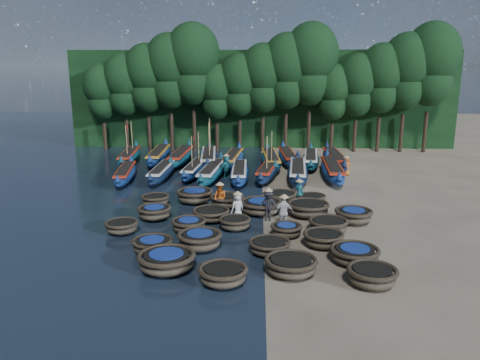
{
  "coord_description": "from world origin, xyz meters",
  "views": [
    {
      "loc": [
        -0.31,
        -26.84,
        8.33
      ],
      "look_at": [
        -1.46,
        2.09,
        1.3
      ],
      "focal_mm": 35.0,
      "sensor_mm": 36.0,
      "label": 1
    }
  ],
  "objects_px": {
    "coracle_6": "(200,240)",
    "long_boat_6": "(268,171)",
    "fisherman_2": "(220,197)",
    "coracle_9": "(355,254)",
    "coracle_11": "(189,225)",
    "long_boat_14": "(271,159)",
    "coracle_18": "(308,208)",
    "long_boat_12": "(209,158)",
    "long_boat_16": "(311,159)",
    "long_boat_17": "(335,159)",
    "coracle_22": "(227,200)",
    "coracle_23": "(280,197)",
    "long_boat_13": "(233,159)",
    "coracle_14": "(328,225)",
    "coracle_20": "(155,200)",
    "long_boat_4": "(212,172)",
    "fisherman_5": "(227,166)",
    "coracle_15": "(154,212)",
    "long_boat_8": "(332,170)",
    "coracle_7": "(270,246)",
    "coracle_21": "(195,195)",
    "long_boat_9": "(129,156)",
    "coracle_8": "(323,239)",
    "coracle_5": "(152,245)",
    "coracle_13": "(286,230)",
    "fisherman_6": "(346,165)",
    "long_boat_1": "(125,173)",
    "fisherman_0": "(238,206)",
    "coracle_17": "(261,206)",
    "coracle_2": "(223,274)",
    "coracle_16": "(211,214)",
    "long_boat_7": "(298,171)",
    "fisherman_1": "(299,191)",
    "coracle_4": "(372,275)",
    "coracle_12": "(235,223)",
    "coracle_10": "(122,226)",
    "fisherman_3": "(268,205)",
    "coracle_24": "(312,199)",
    "long_boat_10": "(159,155)",
    "coracle_1": "(167,261)",
    "coracle_3": "(291,265)",
    "long_boat_11": "(181,156)"
  },
  "relations": [
    {
      "from": "coracle_6",
      "to": "coracle_21",
      "type": "bearing_deg",
      "value": 99.36
    },
    {
      "from": "coracle_9",
      "to": "coracle_11",
      "type": "bearing_deg",
      "value": 154.96
    },
    {
      "from": "coracle_1",
      "to": "coracle_3",
      "type": "xyz_separation_m",
      "value": [
        5.15,
        -0.15,
        -0.04
      ]
    },
    {
      "from": "long_boat_4",
      "to": "long_boat_13",
      "type": "distance_m",
      "value": 5.35
    },
    {
      "from": "coracle_22",
      "to": "coracle_23",
      "type": "height_order",
      "value": "coracle_23"
    },
    {
      "from": "coracle_1",
      "to": "long_boat_11",
      "type": "bearing_deg",
      "value": 97.81
    },
    {
      "from": "coracle_20",
      "to": "long_boat_4",
      "type": "bearing_deg",
      "value": 68.84
    },
    {
      "from": "coracle_16",
      "to": "coracle_22",
      "type": "distance_m",
      "value": 2.67
    },
    {
      "from": "coracle_2",
      "to": "coracle_6",
      "type": "distance_m",
      "value": 3.79
    },
    {
      "from": "long_boat_16",
      "to": "long_boat_17",
      "type": "distance_m",
      "value": 2.04
    },
    {
      "from": "coracle_6",
      "to": "long_boat_9",
      "type": "xyz_separation_m",
      "value": [
        -8.79,
        20.13,
        0.08
      ]
    },
    {
      "from": "coracle_6",
      "to": "long_boat_6",
      "type": "relative_size",
      "value": 0.26
    },
    {
      "from": "long_boat_14",
      "to": "coracle_11",
      "type": "bearing_deg",
      "value": -108.9
    },
    {
      "from": "coracle_17",
      "to": "fisherman_5",
      "type": "bearing_deg",
      "value": 106.04
    },
    {
      "from": "long_boat_10",
      "to": "fisherman_5",
      "type": "relative_size",
      "value": 4.55
    },
    {
      "from": "coracle_8",
      "to": "coracle_18",
      "type": "distance_m",
      "value": 4.66
    },
    {
      "from": "long_boat_7",
      "to": "coracle_17",
      "type": "bearing_deg",
      "value": -103.28
    },
    {
      "from": "coracle_17",
      "to": "fisherman_1",
      "type": "height_order",
      "value": "fisherman_1"
    },
    {
      "from": "coracle_5",
      "to": "coracle_15",
      "type": "bearing_deg",
      "value": 101.24
    },
    {
      "from": "coracle_17",
      "to": "coracle_18",
      "type": "relative_size",
      "value": 0.84
    },
    {
      "from": "fisherman_5",
      "to": "long_boat_13",
      "type": "bearing_deg",
      "value": 28.35
    },
    {
      "from": "coracle_18",
      "to": "fisherman_6",
      "type": "xyz_separation_m",
      "value": [
        4.03,
        10.51,
        0.35
      ]
    },
    {
      "from": "long_boat_14",
      "to": "coracle_16",
      "type": "bearing_deg",
      "value": -107.23
    },
    {
      "from": "coracle_12",
      "to": "coracle_8",
      "type": "bearing_deg",
      "value": -27.11
    },
    {
      "from": "coracle_6",
      "to": "long_boat_13",
      "type": "xyz_separation_m",
      "value": [
        0.46,
        19.31,
        0.08
      ]
    },
    {
      "from": "coracle_1",
      "to": "fisherman_2",
      "type": "distance_m",
      "value": 8.57
    },
    {
      "from": "coracle_3",
      "to": "coracle_9",
      "type": "distance_m",
      "value": 3.14
    },
    {
      "from": "long_boat_1",
      "to": "long_boat_14",
      "type": "xyz_separation_m",
      "value": [
        11.09,
        5.44,
        0.09
      ]
    },
    {
      "from": "coracle_14",
      "to": "coracle_21",
      "type": "xyz_separation_m",
      "value": [
        -7.6,
        5.04,
        0.09
      ]
    },
    {
      "from": "long_boat_6",
      "to": "fisherman_2",
      "type": "height_order",
      "value": "long_boat_6"
    },
    {
      "from": "long_boat_13",
      "to": "coracle_14",
      "type": "bearing_deg",
      "value": -64.85
    },
    {
      "from": "coracle_17",
      "to": "long_boat_4",
      "type": "xyz_separation_m",
      "value": [
        -3.69,
        8.55,
        0.09
      ]
    },
    {
      "from": "coracle_22",
      "to": "long_boat_13",
      "type": "height_order",
      "value": "long_boat_13"
    },
    {
      "from": "coracle_2",
      "to": "fisherman_0",
      "type": "distance_m",
      "value": 7.67
    },
    {
      "from": "coracle_13",
      "to": "coracle_8",
      "type": "bearing_deg",
      "value": -36.8
    },
    {
      "from": "coracle_15",
      "to": "long_boat_8",
      "type": "relative_size",
      "value": 0.21
    },
    {
      "from": "coracle_2",
      "to": "coracle_12",
      "type": "xyz_separation_m",
      "value": [
        0.15,
        6.34,
        -0.04
      ]
    },
    {
      "from": "long_boat_17",
      "to": "long_boat_9",
      "type": "bearing_deg",
      "value": 176.87
    },
    {
      "from": "fisherman_6",
      "to": "long_boat_7",
      "type": "bearing_deg",
      "value": 38.92
    },
    {
      "from": "long_boat_6",
      "to": "coracle_7",
      "type": "bearing_deg",
      "value": -81.7
    },
    {
      "from": "coracle_16",
      "to": "coracle_20",
      "type": "bearing_deg",
      "value": 143.75
    },
    {
      "from": "fisherman_5",
      "to": "coracle_10",
      "type": "bearing_deg",
      "value": -168.98
    },
    {
      "from": "fisherman_1",
      "to": "coracle_4",
      "type": "bearing_deg",
      "value": 136.32
    },
    {
      "from": "long_boat_13",
      "to": "coracle_24",
      "type": "bearing_deg",
      "value": -59.13
    },
    {
      "from": "coracle_20",
      "to": "coracle_12",
      "type": "bearing_deg",
      "value": -38.95
    },
    {
      "from": "coracle_18",
      "to": "long_boat_12",
      "type": "height_order",
      "value": "long_boat_12"
    },
    {
      "from": "fisherman_3",
      "to": "coracle_15",
      "type": "bearing_deg",
      "value": -169.38
    },
    {
      "from": "coracle_21",
      "to": "long_boat_9",
      "type": "xyz_separation_m",
      "value": [
        -7.53,
        12.46,
        0.08
      ]
    },
    {
      "from": "coracle_21",
      "to": "fisherman_0",
      "type": "distance_m",
      "value": 4.58
    },
    {
      "from": "coracle_15",
      "to": "long_boat_13",
      "type": "relative_size",
      "value": 0.23
    }
  ]
}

